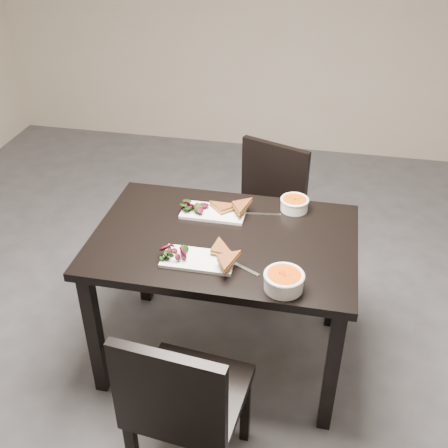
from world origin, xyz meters
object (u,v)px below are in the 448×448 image
chair_far (264,208)px  plate_far (213,213)px  table (224,254)px  chair_near (182,402)px  soup_bowl_near (284,280)px  plate_near (198,260)px  soup_bowl_far (294,203)px

chair_far → plate_far: 0.62m
table → chair_near: (-0.01, -0.72, -0.17)m
chair_near → plate_far: size_ratio=2.76×
soup_bowl_near → plate_far: bearing=129.2°
chair_near → plate_far: (-0.08, 0.90, 0.27)m
chair_far → plate_near: bearing=-79.0°
table → plate_far: size_ratio=3.89×
plate_far → soup_bowl_near: bearing=-50.8°
chair_near → plate_near: (-0.06, 0.52, 0.27)m
chair_near → soup_bowl_near: 0.61m
chair_near → plate_near: bearing=102.4°
chair_near → plate_far: bearing=100.9°
table → soup_bowl_far: size_ratio=8.57×
soup_bowl_near → plate_far: soup_bowl_near is taller
table → soup_bowl_near: 0.45m
table → soup_bowl_near: soup_bowl_near is taller
table → chair_far: bearing=82.6°
plate_near → soup_bowl_near: 0.39m
plate_near → soup_bowl_far: bearing=54.3°
chair_near → soup_bowl_far: chair_near is taller
plate_far → soup_bowl_far: soup_bowl_far is taller
plate_near → plate_far: same height
chair_near → chair_far: 1.43m
chair_near → chair_far: bearing=91.8°
table → chair_near: 0.74m
plate_near → soup_bowl_near: bearing=-15.3°
chair_far → plate_far: (-0.18, -0.53, 0.27)m
plate_near → plate_far: bearing=92.9°
plate_near → soup_bowl_near: (0.38, -0.10, 0.03)m
chair_far → soup_bowl_near: bearing=-57.1°
chair_near → plate_near: chair_near is taller
chair_far → chair_near: bearing=-73.1°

